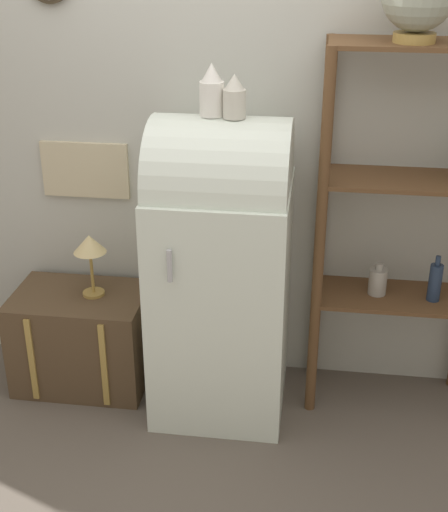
{
  "coord_description": "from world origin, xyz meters",
  "views": [
    {
      "loc": [
        0.43,
        -2.75,
        2.23
      ],
      "look_at": [
        0.01,
        0.23,
        0.81
      ],
      "focal_mm": 50.0,
      "sensor_mm": 36.0,
      "label": 1
    }
  ],
  "objects_px": {
    "vase_center": "(234,98)",
    "refrigerator": "(222,264)",
    "suitcase_trunk": "(82,338)",
    "desk_lamp": "(90,248)",
    "vase_left": "(212,91)"
  },
  "relations": [
    {
      "from": "refrigerator",
      "to": "suitcase_trunk",
      "type": "height_order",
      "value": "refrigerator"
    },
    {
      "from": "refrigerator",
      "to": "vase_left",
      "type": "height_order",
      "value": "vase_left"
    },
    {
      "from": "suitcase_trunk",
      "to": "vase_center",
      "type": "distance_m",
      "value": 1.52
    },
    {
      "from": "refrigerator",
      "to": "vase_left",
      "type": "bearing_deg",
      "value": 162.7
    },
    {
      "from": "suitcase_trunk",
      "to": "desk_lamp",
      "type": "xyz_separation_m",
      "value": [
        0.08,
        0.02,
        0.51
      ]
    },
    {
      "from": "refrigerator",
      "to": "vase_center",
      "type": "xyz_separation_m",
      "value": [
        0.06,
        -0.01,
        0.79
      ]
    },
    {
      "from": "suitcase_trunk",
      "to": "desk_lamp",
      "type": "relative_size",
      "value": 2.05
    },
    {
      "from": "refrigerator",
      "to": "vase_left",
      "type": "xyz_separation_m",
      "value": [
        -0.04,
        0.01,
        0.81
      ]
    },
    {
      "from": "desk_lamp",
      "to": "vase_left",
      "type": "bearing_deg",
      "value": -5.5
    },
    {
      "from": "refrigerator",
      "to": "vase_center",
      "type": "bearing_deg",
      "value": -9.07
    },
    {
      "from": "suitcase_trunk",
      "to": "vase_left",
      "type": "height_order",
      "value": "vase_left"
    },
    {
      "from": "vase_left",
      "to": "vase_center",
      "type": "distance_m",
      "value": 0.1
    },
    {
      "from": "desk_lamp",
      "to": "refrigerator",
      "type": "bearing_deg",
      "value": -6.28
    },
    {
      "from": "vase_center",
      "to": "desk_lamp",
      "type": "xyz_separation_m",
      "value": [
        -0.72,
        0.08,
        -0.78
      ]
    },
    {
      "from": "vase_center",
      "to": "refrigerator",
      "type": "bearing_deg",
      "value": 170.93
    }
  ]
}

